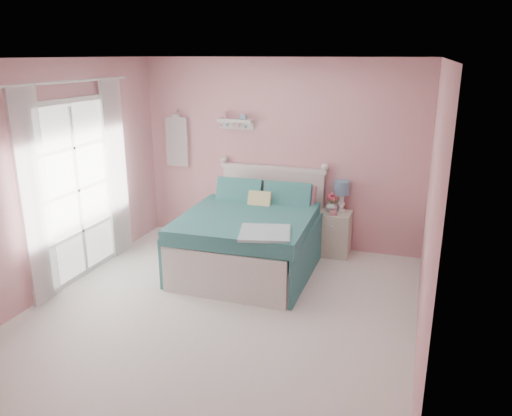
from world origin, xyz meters
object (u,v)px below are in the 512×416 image
Objects in this scene: teacup at (333,212)px; bed at (251,238)px; table_lamp at (342,190)px; nightstand at (334,234)px; vase at (332,206)px.

bed is at bearing -144.44° from teacup.
table_lamp is 4.32× the size of teacup.
nightstand is at bearing 37.01° from bed.
teacup reaches higher than nightstand.
bed is 1.21m from vase.
nightstand is 6.19× the size of teacup.
vase is at bearing 108.98° from teacup.
bed is 1.21m from nightstand.
vase is at bearing -141.02° from table_lamp.
bed is 1.41m from table_lamp.
bed is 11.79× the size of vase.
bed is 4.77× the size of table_lamp.
vase is at bearing 40.01° from bed.
teacup is (0.92, 0.66, 0.24)m from bed.
bed is 1.15m from teacup.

